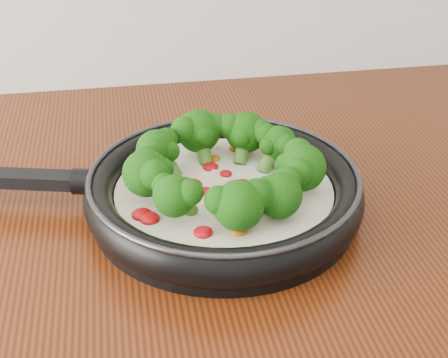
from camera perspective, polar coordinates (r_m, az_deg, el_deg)
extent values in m
cylinder|color=black|center=(0.81, 0.00, -2.64)|extent=(0.41, 0.41, 0.01)
torus|color=black|center=(0.80, 0.00, -1.07)|extent=(0.43, 0.43, 0.04)
torus|color=#2D2D33|center=(0.79, 0.00, 0.41)|extent=(0.42, 0.42, 0.01)
cube|color=black|center=(0.86, -18.36, 0.03)|extent=(0.21, 0.08, 0.02)
cylinder|color=black|center=(0.83, -12.45, -0.22)|extent=(0.04, 0.04, 0.03)
cylinder|color=silver|center=(0.80, 0.00, -1.53)|extent=(0.34, 0.34, 0.02)
ellipsoid|color=#A8080D|center=(0.74, -6.78, -3.61)|extent=(0.03, 0.03, 0.01)
ellipsoid|color=#A8080D|center=(0.71, -1.91, -4.88)|extent=(0.03, 0.03, 0.01)
ellipsoid|color=#B4540B|center=(0.84, -7.31, 0.70)|extent=(0.02, 0.02, 0.01)
ellipsoid|color=#A8080D|center=(0.80, -3.33, -0.57)|extent=(0.03, 0.03, 0.01)
ellipsoid|color=#A8080D|center=(0.80, 1.69, -0.53)|extent=(0.03, 0.03, 0.01)
ellipsoid|color=#B4540B|center=(0.86, -0.80, 1.88)|extent=(0.02, 0.02, 0.01)
ellipsoid|color=#A8080D|center=(0.84, -1.24, 1.12)|extent=(0.03, 0.03, 0.01)
ellipsoid|color=#A8080D|center=(0.89, 1.50, 2.79)|extent=(0.03, 0.03, 0.01)
ellipsoid|color=#B4540B|center=(0.75, -0.02, -3.18)|extent=(0.03, 0.03, 0.01)
ellipsoid|color=#A8080D|center=(0.79, -1.68, -1.15)|extent=(0.02, 0.02, 0.01)
ellipsoid|color=#A8080D|center=(0.83, 0.18, 0.48)|extent=(0.02, 0.02, 0.01)
ellipsoid|color=#B4540B|center=(0.72, 1.33, -4.75)|extent=(0.03, 0.03, 0.01)
ellipsoid|color=#A8080D|center=(0.76, 1.23, -2.42)|extent=(0.03, 0.03, 0.01)
ellipsoid|color=#A8080D|center=(0.80, -3.12, -0.76)|extent=(0.03, 0.03, 0.01)
ellipsoid|color=#B4540B|center=(0.89, 1.00, 2.78)|extent=(0.02, 0.02, 0.01)
ellipsoid|color=#A8080D|center=(0.79, 0.50, -1.19)|extent=(0.03, 0.03, 0.01)
ellipsoid|color=#A8080D|center=(0.80, -2.89, -0.54)|extent=(0.04, 0.04, 0.01)
ellipsoid|color=#B4540B|center=(0.77, -1.11, -2.04)|extent=(0.02, 0.02, 0.01)
ellipsoid|color=#A8080D|center=(0.75, -7.46, -3.25)|extent=(0.03, 0.03, 0.01)
ellipsoid|color=#A8080D|center=(0.85, -5.36, 1.26)|extent=(0.02, 0.02, 0.01)
ellipsoid|color=white|center=(0.84, -0.89, 1.02)|extent=(0.01, 0.01, 0.00)
ellipsoid|color=white|center=(0.86, 4.69, 1.37)|extent=(0.01, 0.01, 0.00)
ellipsoid|color=white|center=(0.83, -0.83, 0.73)|extent=(0.01, 0.01, 0.00)
ellipsoid|color=white|center=(0.85, -3.91, 1.32)|extent=(0.01, 0.01, 0.00)
ellipsoid|color=white|center=(0.83, 0.47, 0.48)|extent=(0.01, 0.01, 0.00)
ellipsoid|color=white|center=(0.80, -3.72, -0.54)|extent=(0.01, 0.01, 0.00)
ellipsoid|color=white|center=(0.79, -3.08, -0.88)|extent=(0.01, 0.01, 0.00)
ellipsoid|color=white|center=(0.76, -3.42, -2.32)|extent=(0.01, 0.01, 0.00)
ellipsoid|color=white|center=(0.81, -8.82, -0.51)|extent=(0.01, 0.01, 0.00)
ellipsoid|color=white|center=(0.80, -0.02, -0.72)|extent=(0.01, 0.01, 0.00)
ellipsoid|color=white|center=(0.79, 1.58, -0.99)|extent=(0.01, 0.01, 0.00)
ellipsoid|color=white|center=(0.89, -0.76, 2.97)|extent=(0.01, 0.01, 0.00)
ellipsoid|color=white|center=(0.83, -1.78, 0.43)|extent=(0.01, 0.01, 0.00)
ellipsoid|color=white|center=(0.76, -2.94, -2.54)|extent=(0.01, 0.01, 0.00)
ellipsoid|color=white|center=(0.76, -6.46, -2.78)|extent=(0.01, 0.01, 0.00)
ellipsoid|color=white|center=(0.84, 7.28, 0.62)|extent=(0.01, 0.01, 0.00)
ellipsoid|color=white|center=(0.87, 4.63, 2.17)|extent=(0.01, 0.00, 0.00)
ellipsoid|color=white|center=(0.81, 0.21, -0.06)|extent=(0.01, 0.01, 0.00)
ellipsoid|color=white|center=(0.74, 1.67, -3.57)|extent=(0.01, 0.01, 0.00)
ellipsoid|color=white|center=(0.75, 2.16, -3.02)|extent=(0.01, 0.01, 0.00)
ellipsoid|color=white|center=(0.79, 0.15, -0.84)|extent=(0.01, 0.01, 0.00)
cylinder|color=#4B7C28|center=(0.78, 5.64, -0.18)|extent=(0.04, 0.03, 0.04)
sphere|color=black|center=(0.77, 7.13, 1.04)|extent=(0.07, 0.07, 0.06)
sphere|color=black|center=(0.79, 6.74, 2.41)|extent=(0.05, 0.05, 0.04)
sphere|color=black|center=(0.75, 6.80, 0.67)|extent=(0.04, 0.04, 0.03)
sphere|color=black|center=(0.77, 5.70, 1.27)|extent=(0.04, 0.04, 0.03)
cylinder|color=#4B7C28|center=(0.84, 4.06, 1.76)|extent=(0.04, 0.03, 0.04)
sphere|color=black|center=(0.84, 5.01, 3.25)|extent=(0.06, 0.06, 0.05)
sphere|color=black|center=(0.84, 3.87, 4.08)|extent=(0.04, 0.04, 0.03)
sphere|color=black|center=(0.82, 5.67, 3.12)|extent=(0.03, 0.03, 0.03)
sphere|color=black|center=(0.82, 4.03, 2.99)|extent=(0.03, 0.03, 0.02)
cylinder|color=#4B7C28|center=(0.85, 1.65, 2.61)|extent=(0.03, 0.04, 0.04)
sphere|color=black|center=(0.86, 2.03, 4.29)|extent=(0.07, 0.07, 0.06)
sphere|color=black|center=(0.86, 0.54, 4.83)|extent=(0.04, 0.04, 0.04)
sphere|color=black|center=(0.85, 3.34, 4.35)|extent=(0.04, 0.04, 0.03)
sphere|color=black|center=(0.84, 1.65, 3.87)|extent=(0.03, 0.03, 0.03)
cylinder|color=#4B7C28|center=(0.85, -1.87, 2.64)|extent=(0.02, 0.04, 0.04)
sphere|color=black|center=(0.86, -2.31, 4.38)|extent=(0.07, 0.07, 0.06)
sphere|color=black|center=(0.85, -3.62, 4.48)|extent=(0.05, 0.05, 0.04)
sphere|color=black|center=(0.86, -0.81, 4.89)|extent=(0.04, 0.04, 0.03)
sphere|color=black|center=(0.84, -1.88, 3.97)|extent=(0.04, 0.04, 0.03)
cylinder|color=#4B7C28|center=(0.82, -4.96, 1.21)|extent=(0.04, 0.03, 0.04)
sphere|color=black|center=(0.82, -6.17, 2.65)|extent=(0.07, 0.07, 0.05)
sphere|color=black|center=(0.80, -6.48, 2.49)|extent=(0.04, 0.04, 0.03)
sphere|color=black|center=(0.83, -5.27, 3.59)|extent=(0.04, 0.04, 0.03)
sphere|color=black|center=(0.81, -4.96, 2.53)|extent=(0.03, 0.03, 0.03)
cylinder|color=#4B7C28|center=(0.77, -5.55, -0.63)|extent=(0.04, 0.02, 0.04)
sphere|color=black|center=(0.76, -7.09, 0.53)|extent=(0.07, 0.07, 0.06)
sphere|color=black|center=(0.74, -6.30, 0.38)|extent=(0.04, 0.04, 0.04)
sphere|color=black|center=(0.77, -7.12, 1.76)|extent=(0.04, 0.04, 0.03)
sphere|color=black|center=(0.76, -5.66, 0.89)|extent=(0.04, 0.04, 0.03)
cylinder|color=#4B7C28|center=(0.74, -3.55, -2.28)|extent=(0.04, 0.04, 0.04)
sphere|color=black|center=(0.71, -4.56, -1.57)|extent=(0.06, 0.06, 0.05)
sphere|color=black|center=(0.70, -3.09, -1.22)|extent=(0.04, 0.04, 0.03)
sphere|color=black|center=(0.72, -5.48, -0.53)|extent=(0.04, 0.04, 0.03)
sphere|color=black|center=(0.73, -3.58, -0.77)|extent=(0.03, 0.03, 0.02)
cylinder|color=#4B7C28|center=(0.73, 1.05, -2.92)|extent=(0.02, 0.03, 0.04)
sphere|color=black|center=(0.70, 1.35, -2.42)|extent=(0.07, 0.07, 0.06)
sphere|color=black|center=(0.71, 2.99, -1.37)|extent=(0.04, 0.04, 0.04)
sphere|color=black|center=(0.70, -0.47, -1.95)|extent=(0.04, 0.04, 0.03)
sphere|color=black|center=(0.72, 1.05, -1.43)|extent=(0.04, 0.04, 0.03)
cylinder|color=#4B7C28|center=(0.75, 3.98, -2.15)|extent=(0.03, 0.04, 0.04)
sphere|color=black|center=(0.73, 5.03, -1.49)|extent=(0.07, 0.07, 0.05)
sphere|color=black|center=(0.74, 5.77, -0.15)|extent=(0.04, 0.04, 0.03)
sphere|color=black|center=(0.71, 3.68, -1.50)|extent=(0.04, 0.04, 0.03)
sphere|color=black|center=(0.74, 3.93, -0.76)|extent=(0.03, 0.03, 0.03)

